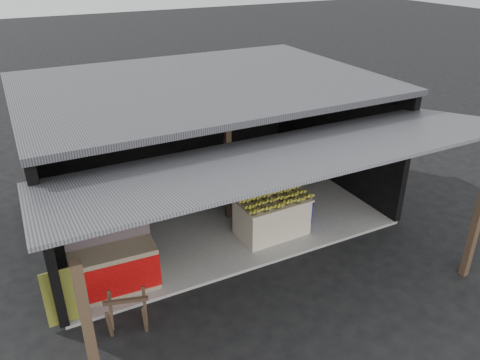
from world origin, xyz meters
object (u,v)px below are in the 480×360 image
white_crate (251,190)px  plastic_chair (278,175)px  neighbor_stall (114,267)px  sawhorse (127,311)px  banana_table (272,216)px  water_barrel (305,213)px

white_crate → plastic_chair: 1.06m
neighbor_stall → sawhorse: neighbor_stall is taller
neighbor_stall → sawhorse: bearing=-90.9°
banana_table → water_barrel: (0.88, 0.04, -0.17)m
neighbor_stall → water_barrel: bearing=7.4°
banana_table → water_barrel: banana_table is taller
neighbor_stall → plastic_chair: bearing=24.6°
banana_table → white_crate: bearing=85.2°
banana_table → sawhorse: banana_table is taller
white_crate → water_barrel: bearing=-49.3°
sawhorse → plastic_chair: (4.41, 2.78, 0.15)m
water_barrel → plastic_chair: plastic_chair is taller
banana_table → neighbor_stall: 3.33m
banana_table → plastic_chair: 1.76m
plastic_chair → neighbor_stall: bearing=-161.6°
sawhorse → water_barrel: size_ratio=1.55×
neighbor_stall → water_barrel: neighbor_stall is taller
banana_table → sawhorse: (-3.39, -1.35, -0.06)m
white_crate → sawhorse: 4.17m
neighbor_stall → sawhorse: (-0.07, -1.06, -0.10)m
sawhorse → plastic_chair: 5.21m
white_crate → sawhorse: bearing=-146.0°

